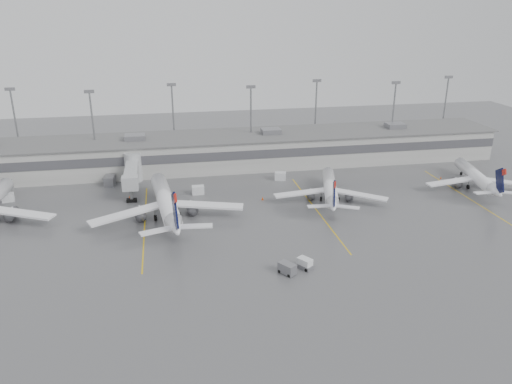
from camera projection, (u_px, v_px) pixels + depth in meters
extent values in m
plane|color=#525254|center=(255.00, 277.00, 78.35)|extent=(260.00, 260.00, 0.00)
cube|color=#9D9D98|center=(215.00, 152.00, 130.28)|extent=(150.00, 16.00, 8.00)
cube|color=#47474C|center=(218.00, 157.00, 122.52)|extent=(150.00, 0.15, 2.20)
cube|color=#606060|center=(214.00, 137.00, 128.84)|extent=(152.00, 17.00, 0.30)
cube|color=slate|center=(395.00, 126.00, 137.16)|extent=(5.00, 4.00, 1.30)
cylinder|color=gray|center=(17.00, 129.00, 128.31)|extent=(0.44, 0.44, 20.00)
cube|color=slate|center=(10.00, 89.00, 124.71)|extent=(2.40, 0.50, 0.80)
cylinder|color=gray|center=(94.00, 132.00, 124.85)|extent=(0.44, 0.44, 20.00)
cube|color=slate|center=(89.00, 91.00, 121.24)|extent=(2.40, 0.50, 0.80)
cylinder|color=gray|center=(174.00, 123.00, 135.18)|extent=(0.44, 0.44, 20.00)
cube|color=slate|center=(171.00, 85.00, 131.57)|extent=(2.40, 0.50, 0.80)
cylinder|color=gray|center=(251.00, 126.00, 131.71)|extent=(0.44, 0.44, 20.00)
cube|color=slate|center=(251.00, 87.00, 128.11)|extent=(2.40, 0.50, 0.80)
cylinder|color=gray|center=(315.00, 117.00, 142.04)|extent=(0.44, 0.44, 20.00)
cube|color=slate|center=(317.00, 81.00, 138.43)|extent=(2.40, 0.50, 0.80)
cylinder|color=gray|center=(392.00, 120.00, 138.57)|extent=(0.44, 0.44, 20.00)
cube|color=slate|center=(396.00, 83.00, 134.97)|extent=(2.40, 0.50, 0.80)
cylinder|color=gray|center=(444.00, 112.00, 148.90)|extent=(0.44, 0.44, 20.00)
cube|color=slate|center=(449.00, 77.00, 145.30)|extent=(2.40, 0.50, 0.80)
cylinder|color=#A4A6A9|center=(133.00, 167.00, 119.58)|extent=(4.00, 4.00, 7.00)
cube|color=#A4A6A9|center=(132.00, 172.00, 113.32)|extent=(2.80, 13.00, 2.60)
cube|color=#A4A6A9|center=(130.00, 183.00, 106.42)|extent=(3.40, 2.40, 3.00)
cylinder|color=gray|center=(131.00, 196.00, 107.45)|extent=(0.70, 0.70, 2.80)
cube|color=black|center=(132.00, 200.00, 107.82)|extent=(2.20, 1.20, 0.70)
cube|color=yellow|center=(145.00, 223.00, 97.42)|extent=(0.25, 40.00, 0.01)
cube|color=yellow|center=(317.00, 210.00, 103.42)|extent=(0.25, 40.00, 0.01)
cube|color=yellow|center=(470.00, 199.00, 109.42)|extent=(0.25, 40.00, 0.01)
cone|color=white|center=(9.00, 182.00, 110.25)|extent=(3.42, 3.22, 3.19)
cube|color=white|center=(20.00, 213.00, 96.24)|extent=(13.83, 7.86, 0.37)
cylinder|color=black|center=(5.00, 200.00, 107.85)|extent=(0.45, 0.98, 0.96)
cylinder|color=white|center=(165.00, 200.00, 100.06)|extent=(5.98, 24.85, 3.36)
cone|color=white|center=(158.00, 178.00, 112.50)|extent=(3.67, 3.48, 3.36)
cone|color=white|center=(176.00, 227.00, 86.56)|extent=(3.94, 5.92, 3.36)
cube|color=white|center=(126.00, 214.00, 95.46)|extent=(14.47, 8.61, 0.39)
cube|color=white|center=(207.00, 205.00, 99.67)|extent=(14.84, 5.84, 0.39)
cube|color=black|center=(175.00, 211.00, 84.91)|extent=(1.01, 6.30, 7.32)
cube|color=#AF160D|center=(175.00, 198.00, 82.58)|extent=(0.58, 2.29, 2.13)
cylinder|color=black|center=(160.00, 196.00, 110.09)|extent=(0.50, 1.04, 1.01)
cylinder|color=black|center=(155.00, 218.00, 98.39)|extent=(0.63, 1.28, 1.23)
cylinder|color=black|center=(179.00, 215.00, 99.65)|extent=(0.63, 1.28, 1.23)
cylinder|color=white|center=(330.00, 187.00, 109.03)|extent=(7.95, 19.82, 2.70)
cone|color=white|center=(328.00, 171.00, 119.44)|extent=(3.28, 3.16, 2.70)
cone|color=white|center=(333.00, 206.00, 97.74)|extent=(3.82, 5.07, 2.70)
cube|color=white|center=(301.00, 193.00, 107.46)|extent=(11.80, 2.82, 0.32)
cube|color=white|center=(360.00, 195.00, 106.41)|extent=(11.05, 8.44, 0.32)
cube|color=black|center=(334.00, 194.00, 96.40)|extent=(1.63, 4.96, 5.89)
cube|color=#AF160D|center=(335.00, 185.00, 94.48)|extent=(0.75, 1.83, 1.71)
cylinder|color=black|center=(328.00, 184.00, 117.40)|extent=(0.52, 0.87, 0.81)
cylinder|color=black|center=(321.00, 199.00, 108.29)|extent=(0.66, 1.06, 0.99)
cylinder|color=black|center=(339.00, 199.00, 107.98)|extent=(0.66, 1.06, 0.99)
cylinder|color=white|center=(475.00, 175.00, 116.22)|extent=(6.94, 19.99, 2.71)
cone|color=white|center=(458.00, 161.00, 126.70)|extent=(3.19, 3.06, 2.71)
cone|color=white|center=(497.00, 192.00, 104.86)|extent=(3.62, 5.00, 2.71)
cube|color=white|center=(451.00, 182.00, 114.31)|extent=(11.92, 3.47, 0.32)
cube|color=white|center=(507.00, 182.00, 113.92)|extent=(11.31, 7.98, 0.32)
cube|color=black|center=(500.00, 181.00, 103.51)|extent=(1.36, 5.03, 5.91)
cube|color=#AF160D|center=(504.00, 172.00, 101.58)|extent=(0.66, 1.84, 1.72)
cylinder|color=black|center=(461.00, 174.00, 124.64)|extent=(0.48, 0.86, 0.81)
cylinder|color=black|center=(468.00, 187.00, 115.37)|extent=(0.61, 1.06, 0.99)
cylinder|color=black|center=(485.00, 187.00, 115.26)|extent=(0.61, 1.06, 0.99)
cube|color=silver|center=(305.00, 263.00, 80.60)|extent=(2.52, 2.74, 1.75)
cube|color=slate|center=(305.00, 266.00, 80.78)|extent=(2.91, 3.17, 0.68)
cylinder|color=black|center=(297.00, 266.00, 80.93)|extent=(0.49, 0.57, 0.54)
cylinder|color=black|center=(303.00, 263.00, 81.96)|extent=(0.49, 0.57, 0.54)
cylinder|color=black|center=(306.00, 270.00, 79.65)|extent=(0.49, 0.57, 0.54)
cylinder|color=black|center=(312.00, 267.00, 80.69)|extent=(0.49, 0.57, 0.54)
cube|color=slate|center=(287.00, 268.00, 78.92)|extent=(2.92, 3.22, 1.70)
cylinder|color=black|center=(280.00, 271.00, 79.34)|extent=(0.50, 0.59, 0.56)
cylinder|color=black|center=(295.00, 273.00, 78.96)|extent=(0.50, 0.59, 0.56)
cube|color=silver|center=(8.00, 198.00, 107.93)|extent=(2.79, 2.15, 1.77)
cube|color=silver|center=(198.00, 190.00, 112.10)|extent=(2.69, 1.80, 1.90)
cube|color=silver|center=(280.00, 176.00, 121.19)|extent=(3.06, 2.42, 1.90)
cube|color=slate|center=(110.00, 181.00, 117.64)|extent=(2.61, 3.78, 2.22)
cone|color=#E34704|center=(129.00, 197.00, 109.51)|extent=(0.47, 0.47, 0.74)
cone|color=#E34704|center=(262.00, 198.00, 108.86)|extent=(0.49, 0.49, 0.77)
cone|color=#E34704|center=(441.00, 178.00, 122.14)|extent=(0.38, 0.38, 0.61)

